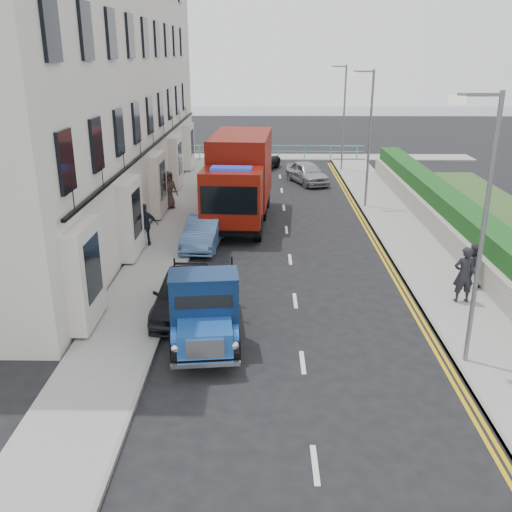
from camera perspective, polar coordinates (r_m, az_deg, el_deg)
name	(u,v)px	position (r m, az deg, el deg)	size (l,w,h in m)	color
ground	(298,328)	(17.26, 4.26, -7.21)	(120.00, 120.00, 0.00)	black
pavement_west	(172,235)	(25.89, -8.43, 2.12)	(2.40, 38.00, 0.12)	gray
pavement_east	(406,236)	(26.33, 14.76, 1.97)	(2.60, 38.00, 0.12)	gray
promenade	(278,157)	(45.04, 2.19, 9.84)	(30.00, 2.50, 0.12)	gray
sea_plane	(273,116)	(75.76, 1.68, 13.84)	(120.00, 120.00, 0.00)	slate
terrace_west	(87,66)	(29.58, -16.50, 17.75)	(6.31, 30.20, 14.25)	silver
garden_east	(451,218)	(26.63, 18.92, 3.63)	(1.45, 28.00, 1.75)	#B2AD9E
seafront_railing	(278,152)	(44.16, 2.23, 10.33)	(13.00, 0.08, 1.11)	#59B2A5
lamp_near	(480,219)	(14.84, 21.47, 3.47)	(1.23, 0.18, 7.00)	slate
lamp_mid	(368,132)	(30.06, 11.10, 12.12)	(1.23, 0.18, 7.00)	slate
lamp_far	(342,112)	(39.88, 8.63, 14.06)	(1.23, 0.18, 7.00)	slate
bedford_lorry	(204,313)	(15.86, -5.18, -5.70)	(2.30, 4.81, 2.20)	black
red_lorry	(239,177)	(27.53, -1.68, 7.94)	(3.13, 7.95, 4.09)	black
parked_car_front	(182,293)	(18.01, -7.39, -3.69)	(1.64, 4.07, 1.39)	black
parked_car_mid	(204,232)	(24.20, -5.26, 2.45)	(1.36, 3.90, 1.29)	#4D71A7
parked_car_rear	(221,180)	(33.81, -3.54, 7.60)	(1.99, 4.90, 1.42)	#A6A6AA
seafront_car_left	(257,161)	(40.16, 0.15, 9.49)	(2.14, 4.65, 1.29)	black
seafront_car_right	(307,173)	(36.16, 5.13, 8.29)	(1.58, 3.93, 1.34)	#A1A0A5
pedestrian_east_near	(464,274)	(19.51, 20.06, -1.74)	(0.69, 0.45, 1.88)	black
pedestrian_east_far	(472,265)	(20.93, 20.76, -0.85)	(0.76, 0.59, 1.56)	#3B343F
pedestrian_west_near	(145,225)	(24.22, -11.01, 3.09)	(1.05, 0.44, 1.79)	black
pedestrian_west_far	(168,190)	(29.95, -8.76, 6.58)	(0.95, 0.62, 1.95)	#42302F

